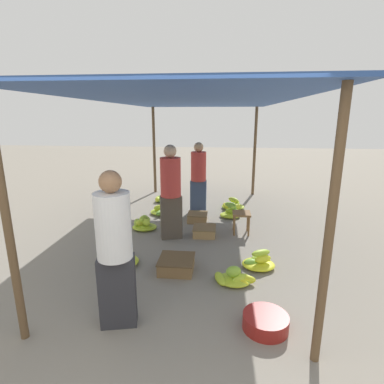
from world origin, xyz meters
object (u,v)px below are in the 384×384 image
object	(u,v)px
basin_black	(265,322)
banana_pile_right_2	(232,212)
banana_pile_right_3	(258,262)
banana_pile_left_1	(143,224)
crate_far	(197,217)
stool	(241,217)
shopper_walking_mid	(171,191)
banana_pile_left_0	(119,260)
banana_pile_left_3	(161,199)
crate_mid	(176,264)
vendor_foreground	(115,249)
banana_pile_right_0	(232,206)
banana_pile_left_2	(163,211)
banana_pile_right_1	(234,279)
shopper_walking_far	(199,177)
crate_near	(204,231)

from	to	relation	value
basin_black	banana_pile_right_2	world-z (taller)	banana_pile_right_2
banana_pile_right_3	banana_pile_left_1	bearing A→B (deg)	147.72
crate_far	stool	bearing A→B (deg)	-33.09
shopper_walking_mid	banana_pile_left_0	bearing A→B (deg)	-119.46
banana_pile_left_3	crate_mid	distance (m)	3.70
vendor_foreground	banana_pile_right_2	size ratio (longest dim) A/B	3.29
vendor_foreground	banana_pile_left_3	bearing A→B (deg)	96.14
banana_pile_right_3	crate_far	world-z (taller)	banana_pile_right_3
banana_pile_right_0	banana_pile_left_2	bearing A→B (deg)	-160.16
banana_pile_right_1	crate_mid	size ratio (longest dim) A/B	1.16
banana_pile_left_2	banana_pile_right_1	bearing A→B (deg)	-61.44
banana_pile_right_1	shopper_walking_far	distance (m)	3.26
banana_pile_left_1	shopper_walking_mid	bearing A→B (deg)	-29.07
stool	basin_black	distance (m)	2.73
banana_pile_right_3	crate_near	xyz separation A→B (m)	(-0.89, 1.15, 0.00)
banana_pile_left_0	shopper_walking_mid	distance (m)	1.52
crate_near	banana_pile_right_1	bearing A→B (deg)	-72.95
banana_pile_right_1	banana_pile_right_3	distance (m)	0.63
banana_pile_right_2	shopper_walking_far	world-z (taller)	shopper_walking_far
crate_mid	shopper_walking_mid	xyz separation A→B (m)	(-0.28, 1.22, 0.80)
crate_mid	basin_black	bearing A→B (deg)	-45.16
crate_near	crate_far	bearing A→B (deg)	104.27
shopper_walking_far	banana_pile_left_0	bearing A→B (deg)	-110.42
banana_pile_left_1	banana_pile_right_0	size ratio (longest dim) A/B	0.87
banana_pile_left_1	shopper_walking_mid	size ratio (longest dim) A/B	0.28
stool	shopper_walking_mid	distance (m)	1.47
stool	shopper_walking_mid	bearing A→B (deg)	-164.84
banana_pile_right_0	banana_pile_right_1	world-z (taller)	banana_pile_right_0
banana_pile_left_2	shopper_walking_mid	bearing A→B (deg)	-72.17
banana_pile_left_3	crate_far	distance (m)	1.78
banana_pile_right_2	crate_near	bearing A→B (deg)	-115.19
crate_near	shopper_walking_far	bearing A→B (deg)	99.25
banana_pile_left_2	shopper_walking_far	xyz separation A→B (m)	(0.81, 0.23, 0.78)
vendor_foreground	crate_mid	distance (m)	1.52
crate_mid	shopper_walking_far	distance (m)	2.91
crate_far	banana_pile_right_2	bearing A→B (deg)	26.97
basin_black	shopper_walking_far	xyz separation A→B (m)	(-1.04, 3.95, 0.77)
shopper_walking_mid	basin_black	bearing A→B (deg)	-59.08
banana_pile_left_0	shopper_walking_mid	world-z (taller)	shopper_walking_mid
basin_black	banana_pile_left_2	bearing A→B (deg)	116.45
crate_mid	banana_pile_right_2	bearing A→B (deg)	70.96
basin_black	banana_pile_left_0	bearing A→B (deg)	148.58
stool	basin_black	size ratio (longest dim) A/B	0.86
basin_black	shopper_walking_far	bearing A→B (deg)	104.73
basin_black	banana_pile_left_3	distance (m)	5.16
banana_pile_left_3	shopper_walking_mid	size ratio (longest dim) A/B	0.23
shopper_walking_mid	shopper_walking_far	xyz separation A→B (m)	(0.38, 1.59, -0.05)
crate_near	basin_black	bearing A→B (deg)	-72.27
banana_pile_right_0	crate_far	world-z (taller)	banana_pile_right_0
banana_pile_left_1	crate_mid	bearing A→B (deg)	-59.91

